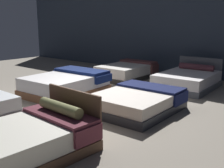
{
  "coord_description": "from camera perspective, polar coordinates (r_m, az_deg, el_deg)",
  "views": [
    {
      "loc": [
        4.7,
        -4.64,
        2.01
      ],
      "look_at": [
        0.11,
        0.82,
        0.39
      ],
      "focal_mm": 44.39,
      "sensor_mm": 36.0,
      "label": 1
    }
  ],
  "objects": [
    {
      "name": "bed_2",
      "position": [
        7.92,
        -9.43,
        -0.03
      ],
      "size": [
        1.82,
        2.23,
        0.62
      ],
      "rotation": [
        0.0,
        0.0,
        0.06
      ],
      "color": "brown",
      "rests_on": "ground_plane"
    },
    {
      "name": "bed_5",
      "position": [
        8.86,
        15.34,
        0.83
      ],
      "size": [
        1.64,
        2.2,
        0.84
      ],
      "rotation": [
        0.0,
        0.0,
        0.05
      ],
      "color": "#4E5159",
      "rests_on": "ground_plane"
    },
    {
      "name": "bed_4",
      "position": [
        9.97,
        3.06,
        2.61
      ],
      "size": [
        1.53,
        2.08,
        0.57
      ],
      "rotation": [
        0.0,
        0.0,
        0.02
      ],
      "color": "black",
      "rests_on": "ground_plane"
    },
    {
      "name": "bed_3",
      "position": [
        6.38,
        5.19,
        -3.58
      ],
      "size": [
        1.68,
        2.04,
        0.48
      ],
      "rotation": [
        0.0,
        0.0,
        0.03
      ],
      "color": "#272931",
      "rests_on": "ground_plane"
    },
    {
      "name": "bed_1",
      "position": [
        4.47,
        -17.47,
        -11.02
      ],
      "size": [
        1.56,
        2.14,
        0.88
      ],
      "rotation": [
        0.0,
        0.0,
        -0.05
      ],
      "color": "brown",
      "rests_on": "ground_plane"
    },
    {
      "name": "ground_plane",
      "position": [
        6.91,
        -5.13,
        -4.29
      ],
      "size": [
        18.0,
        18.0,
        0.02
      ],
      "primitive_type": "cube",
      "color": "gray"
    },
    {
      "name": "showroom_back_wall",
      "position": [
        10.78,
        14.46,
        11.0
      ],
      "size": [
        18.0,
        0.06,
        3.5
      ],
      "primitive_type": "cube",
      "color": "#333D4C",
      "rests_on": "ground_plane"
    }
  ]
}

